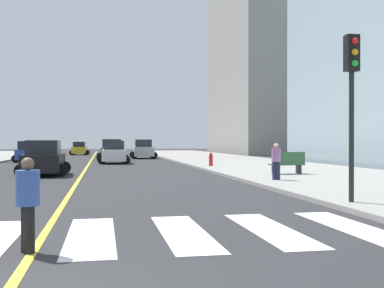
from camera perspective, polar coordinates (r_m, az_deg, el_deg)
sidewalk_kerb_east at (r=27.77m, az=13.05°, el=-3.27°), size 10.00×120.00×0.15m
crosswalk_paint at (r=9.65m, az=-17.34°, el=-10.51°), size 13.50×4.00×0.01m
lane_divider_paint at (r=45.46m, az=-11.90°, el=-1.95°), size 0.16×80.00×0.01m
parking_garage_concrete at (r=75.01m, az=10.61°, el=8.94°), size 18.00×24.00×26.09m
car_yellow_nearest at (r=65.11m, az=-13.19°, el=-0.55°), size 2.55×3.98×1.74m
car_white_second at (r=39.76m, az=-9.22°, el=-1.03°), size 2.67×4.21×1.86m
car_black_third at (r=26.65m, az=-17.14°, el=-1.71°), size 2.61×4.18×1.87m
car_green_fourth at (r=45.79m, az=-9.51°, el=-0.77°), size 2.81×4.49×2.00m
car_silver_fifth at (r=50.83m, az=-5.81°, el=-0.66°), size 2.85×4.50×1.99m
car_blue_sixth at (r=44.28m, az=-18.80°, el=-0.93°), size 2.64×4.15×1.82m
traffic_light_near_corner at (r=13.94m, az=18.42°, el=6.74°), size 0.36×0.41×4.58m
park_bench at (r=24.97m, az=11.24°, el=-2.26°), size 1.84×0.70×1.12m
pedestrian_crossing at (r=8.30m, az=-18.89°, el=-6.33°), size 0.38×0.38×1.56m
pedestrian_waiting_east at (r=21.04m, az=9.95°, el=-1.85°), size 0.39×0.39×1.57m
fire_hydrant at (r=32.45m, az=2.25°, el=-1.85°), size 0.26×0.26×0.89m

